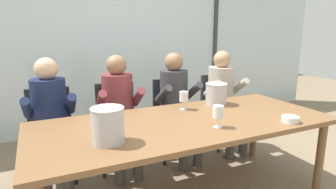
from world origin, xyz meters
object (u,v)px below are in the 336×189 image
(chair_right_of_center, at_px, (219,103))
(ice_bucket_secondary, at_px, (108,125))
(dining_table, at_px, (186,127))
(ice_bucket_primary, at_px, (216,94))
(tasting_bowl, at_px, (290,119))
(person_navy_polo, at_px, (50,113))
(wine_glass_near_bucket, at_px, (184,97))
(chair_left_of_center, at_px, (117,118))
(person_beige_jumper, at_px, (224,93))
(chair_center, at_px, (173,111))
(wine_glass_by_left_taster, at_px, (218,113))
(chair_near_curtain, at_px, (50,126))
(person_maroon_top, at_px, (119,105))
(person_charcoal_jacket, at_px, (177,99))

(chair_right_of_center, relative_size, ice_bucket_secondary, 3.67)
(dining_table, xyz_separation_m, ice_bucket_primary, (0.53, 0.33, 0.17))
(tasting_bowl, bearing_deg, ice_bucket_secondary, 171.57)
(person_navy_polo, bearing_deg, ice_bucket_primary, -15.19)
(wine_glass_near_bucket, bearing_deg, chair_left_of_center, 127.81)
(person_navy_polo, distance_m, person_beige_jumper, 1.98)
(chair_center, relative_size, wine_glass_by_left_taster, 5.15)
(person_beige_jumper, bearing_deg, person_navy_polo, -175.25)
(dining_table, height_order, ice_bucket_primary, ice_bucket_primary)
(chair_right_of_center, relative_size, tasting_bowl, 6.44)
(tasting_bowl, bearing_deg, chair_right_of_center, 78.42)
(chair_near_curtain, relative_size, wine_glass_near_bucket, 5.15)
(person_navy_polo, bearing_deg, chair_near_curtain, 93.96)
(tasting_bowl, bearing_deg, ice_bucket_primary, 106.58)
(person_navy_polo, bearing_deg, wine_glass_by_left_taster, -40.80)
(person_navy_polo, xyz_separation_m, wine_glass_by_left_taster, (1.15, -1.05, 0.14))
(wine_glass_by_left_taster, bearing_deg, dining_table, 119.01)
(ice_bucket_secondary, relative_size, tasting_bowl, 1.76)
(chair_right_of_center, distance_m, ice_bucket_secondary, 2.10)
(person_maroon_top, bearing_deg, person_beige_jumper, 3.81)
(person_beige_jumper, bearing_deg, wine_glass_by_left_taster, -123.73)
(dining_table, distance_m, wine_glass_by_left_taster, 0.34)
(person_beige_jumper, relative_size, wine_glass_by_left_taster, 6.98)
(person_charcoal_jacket, distance_m, wine_glass_by_left_taster, 1.08)
(person_beige_jumper, bearing_deg, chair_left_of_center, 178.92)
(ice_bucket_secondary, xyz_separation_m, wine_glass_near_bucket, (0.84, 0.50, -0.01))
(chair_center, xyz_separation_m, ice_bucket_secondary, (-1.02, -1.10, 0.32))
(dining_table, bearing_deg, person_maroon_top, 113.29)
(chair_left_of_center, height_order, tasting_bowl, chair_left_of_center)
(chair_center, relative_size, ice_bucket_primary, 4.06)
(person_beige_jumper, bearing_deg, wine_glass_near_bucket, -144.60)
(person_maroon_top, bearing_deg, wine_glass_near_bucket, -41.44)
(person_beige_jumper, height_order, tasting_bowl, person_beige_jumper)
(chair_right_of_center, relative_size, wine_glass_by_left_taster, 5.15)
(tasting_bowl, bearing_deg, wine_glass_near_bucket, 130.35)
(ice_bucket_secondary, bearing_deg, wine_glass_near_bucket, 30.56)
(dining_table, bearing_deg, chair_right_of_center, 43.22)
(chair_right_of_center, xyz_separation_m, tasting_bowl, (-0.28, -1.37, 0.22))
(person_charcoal_jacket, height_order, ice_bucket_primary, person_charcoal_jacket)
(chair_near_curtain, xyz_separation_m, person_charcoal_jacket, (1.34, -0.16, 0.17))
(wine_glass_near_bucket, bearing_deg, ice_bucket_primary, 3.90)
(ice_bucket_primary, bearing_deg, chair_right_of_center, 51.77)
(chair_near_curtain, height_order, person_charcoal_jacket, person_charcoal_jacket)
(chair_center, xyz_separation_m, person_maroon_top, (-0.67, -0.11, 0.17))
(ice_bucket_secondary, bearing_deg, ice_bucket_primary, 23.10)
(chair_near_curtain, height_order, wine_glass_by_left_taster, wine_glass_by_left_taster)
(ice_bucket_primary, bearing_deg, tasting_bowl, -73.42)
(chair_right_of_center, height_order, ice_bucket_primary, ice_bucket_primary)
(person_navy_polo, distance_m, tasting_bowl, 2.13)
(person_navy_polo, distance_m, person_maroon_top, 0.66)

